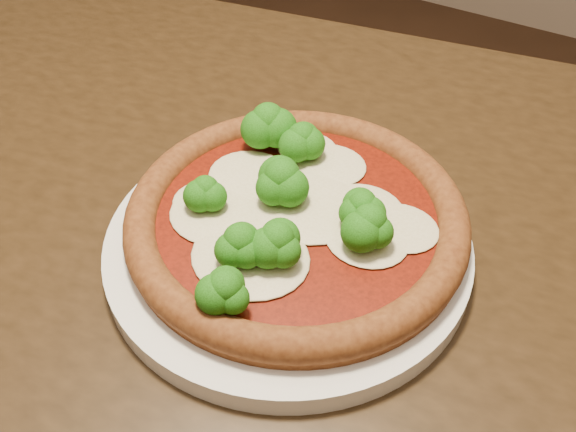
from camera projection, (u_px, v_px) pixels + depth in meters
The scene contains 3 objects.
dining_table at pixel (229, 300), 0.60m from camera, with size 1.40×0.96×0.75m.
plate at pixel (288, 244), 0.51m from camera, with size 0.29×0.29×0.02m, color silver.
pizza at pixel (294, 213), 0.50m from camera, with size 0.27×0.27×0.06m.
Camera 1 is at (0.39, -0.32, 1.13)m, focal length 40.00 mm.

